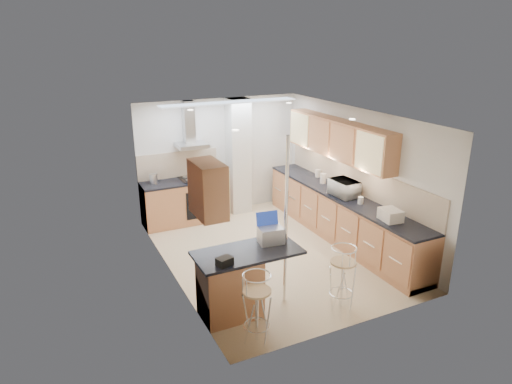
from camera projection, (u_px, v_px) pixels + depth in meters
name	position (u px, v px, depth m)	size (l,w,h in m)	color
ground	(271.00, 253.00, 8.25)	(4.80, 4.80, 0.00)	beige
room_shell	(278.00, 164.00, 8.19)	(3.64, 4.84, 2.51)	silver
right_counter	(340.00, 216.00, 8.71)	(0.63, 4.40, 0.92)	#C77E4F
back_counter	(184.00, 201.00, 9.49)	(1.70, 0.63, 0.92)	#C77E4F
peninsula	(248.00, 281.00, 6.39)	(1.47, 0.72, 0.94)	#C77E4F
microwave	(344.00, 188.00, 8.39)	(0.55, 0.37, 0.30)	white
laptop	(271.00, 235.00, 6.46)	(0.34, 0.25, 0.23)	#ADB0B6
bag	(225.00, 261.00, 5.85)	(0.20, 0.14, 0.11)	black
bar_stool_near	(257.00, 308.00, 5.77)	(0.39, 0.39, 0.96)	tan
bar_stool_end	(342.00, 277.00, 6.50)	(0.39, 0.39, 0.95)	tan
jar_a	(323.00, 178.00, 9.14)	(0.12, 0.12, 0.20)	silver
jar_b	(318.00, 173.00, 9.54)	(0.11, 0.11, 0.16)	silver
jar_c	(351.00, 188.00, 8.51)	(0.14, 0.14, 0.22)	beige
jar_d	(361.00, 200.00, 8.03)	(0.10, 0.10, 0.13)	white
bread_bin	(391.00, 215.00, 7.30)	(0.28, 0.35, 0.19)	silver
kettle	(153.00, 179.00, 9.12)	(0.16, 0.16, 0.20)	#B8BBBD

